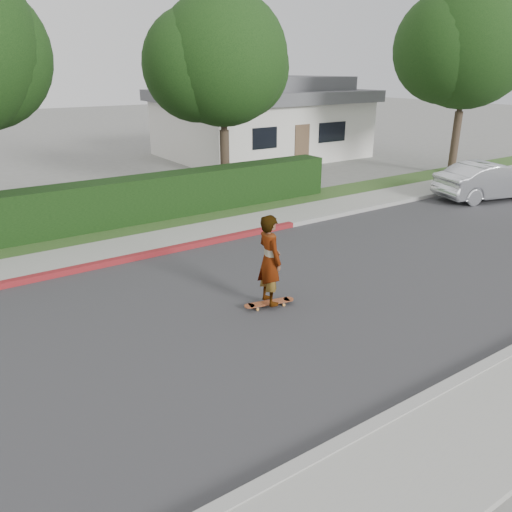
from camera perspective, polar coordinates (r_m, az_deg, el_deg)
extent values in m
plane|color=slate|center=(12.46, 12.02, -2.17)|extent=(120.00, 120.00, 0.00)
cube|color=#2D2D30|center=(12.46, 12.02, -2.14)|extent=(60.00, 8.00, 0.01)
cube|color=#9E9E99|center=(15.35, 1.09, 2.99)|extent=(60.00, 0.20, 0.15)
cube|color=maroon|center=(13.27, -16.85, -0.82)|extent=(12.00, 0.21, 0.15)
cube|color=gray|center=(16.07, -0.76, 3.75)|extent=(60.00, 1.60, 0.12)
cube|color=#2D4C1E|center=(17.37, -3.68, 4.99)|extent=(60.00, 1.60, 0.10)
cube|color=black|center=(16.49, -13.88, 6.07)|extent=(15.00, 1.00, 1.50)
cylinder|color=#33261C|center=(19.86, -3.57, 10.57)|extent=(0.36, 0.36, 2.52)
cylinder|color=#33261C|center=(19.62, -3.70, 16.01)|extent=(0.24, 0.24, 2.10)
sphere|color=black|center=(19.56, -3.84, 21.53)|extent=(4.80, 4.80, 4.80)
sphere|color=black|center=(19.51, -6.63, 20.87)|extent=(4.08, 4.08, 4.08)
sphere|color=black|center=(20.28, -1.94, 20.69)|extent=(3.84, 3.84, 3.84)
cylinder|color=#33261C|center=(25.60, 21.77, 11.87)|extent=(0.36, 0.36, 2.88)
cylinder|color=#33261C|center=(25.41, 22.43, 16.66)|extent=(0.24, 0.24, 2.40)
sphere|color=black|center=(25.40, 23.14, 21.49)|extent=(5.60, 5.60, 5.60)
sphere|color=black|center=(24.97, 21.17, 21.31)|extent=(4.76, 4.76, 4.76)
sphere|color=black|center=(26.31, 23.63, 20.69)|extent=(4.48, 4.48, 4.48)
cube|color=beige|center=(29.14, 0.47, 14.33)|extent=(10.00, 8.00, 3.00)
cube|color=#4C4C51|center=(29.00, 0.48, 17.87)|extent=(10.60, 8.60, 0.60)
cube|color=#4C4C51|center=(28.97, 0.49, 19.05)|extent=(8.40, 6.40, 0.80)
cube|color=black|center=(24.44, 1.01, 13.32)|extent=(1.40, 0.06, 1.00)
cube|color=black|center=(27.12, 8.69, 13.83)|extent=(1.80, 0.06, 1.00)
cube|color=brown|center=(25.89, 5.27, 12.43)|extent=(0.90, 0.06, 2.10)
cylinder|color=#E4933E|center=(10.44, 0.18, -6.11)|extent=(0.07, 0.05, 0.06)
cylinder|color=#E4933E|center=(10.58, -0.15, -5.72)|extent=(0.07, 0.05, 0.06)
cylinder|color=#E4933E|center=(10.65, 3.19, -5.57)|extent=(0.07, 0.05, 0.06)
cylinder|color=#E4933E|center=(10.79, 2.82, -5.21)|extent=(0.07, 0.05, 0.06)
cube|color=silver|center=(10.49, 0.02, -5.71)|extent=(0.09, 0.19, 0.02)
cube|color=silver|center=(10.70, 3.00, -5.19)|extent=(0.09, 0.19, 0.02)
cube|color=#622F15|center=(10.58, 1.53, -5.34)|extent=(0.92, 0.41, 0.02)
cylinder|color=#622F15|center=(10.43, -0.75, -5.73)|extent=(0.26, 0.26, 0.02)
cylinder|color=#622F15|center=(10.75, 3.73, -4.95)|extent=(0.26, 0.26, 0.02)
imported|color=white|center=(10.19, 1.58, -0.45)|extent=(0.53, 0.74, 1.91)
imported|color=silver|center=(21.18, 25.25, 7.77)|extent=(4.56, 2.57, 1.42)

